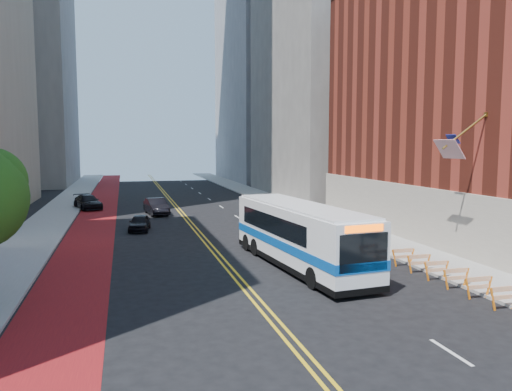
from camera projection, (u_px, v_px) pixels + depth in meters
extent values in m
plane|color=black|center=(294.00, 344.00, 17.20)|extent=(160.00, 160.00, 0.00)
cube|color=gray|center=(47.00, 223.00, 42.96)|extent=(4.00, 140.00, 0.15)
cube|color=gray|center=(309.00, 214.00, 49.10)|extent=(4.00, 140.00, 0.15)
cube|color=maroon|center=(95.00, 222.00, 43.97)|extent=(3.60, 140.00, 0.01)
cube|color=gold|center=(185.00, 219.00, 45.99)|extent=(0.14, 140.00, 0.01)
cube|color=gold|center=(189.00, 219.00, 46.08)|extent=(0.14, 140.00, 0.01)
cube|color=silver|center=(451.00, 352.00, 16.50)|extent=(0.14, 2.20, 0.01)
cube|color=silver|center=(346.00, 286.00, 24.19)|extent=(0.14, 2.20, 0.01)
cube|color=silver|center=(293.00, 252.00, 31.88)|extent=(0.14, 2.20, 0.01)
cube|color=silver|center=(260.00, 231.00, 39.57)|extent=(0.14, 2.20, 0.01)
cube|color=silver|center=(237.00, 217.00, 47.27)|extent=(0.14, 2.20, 0.01)
cube|color=silver|center=(221.00, 207.00, 54.96)|extent=(0.14, 2.20, 0.01)
cube|color=silver|center=(209.00, 199.00, 62.65)|extent=(0.14, 2.20, 0.01)
cube|color=silver|center=(200.00, 193.00, 70.34)|extent=(0.14, 2.20, 0.01)
cube|color=silver|center=(192.00, 188.00, 78.03)|extent=(0.14, 2.20, 0.01)
cube|color=silver|center=(186.00, 184.00, 85.72)|extent=(0.14, 2.20, 0.01)
cube|color=silver|center=(181.00, 181.00, 93.41)|extent=(0.14, 2.20, 0.01)
cube|color=silver|center=(176.00, 178.00, 101.10)|extent=(0.14, 2.20, 0.01)
cube|color=#9E9384|center=(439.00, 220.00, 32.12)|extent=(0.50, 36.00, 4.00)
cube|color=black|center=(509.00, 253.00, 26.47)|extent=(0.35, 2.80, 2.20)
cube|color=black|center=(430.00, 231.00, 33.20)|extent=(0.35, 2.80, 2.20)
cube|color=black|center=(379.00, 217.00, 39.93)|extent=(0.35, 2.80, 2.20)
cube|color=#A57F33|center=(487.00, 115.00, 27.61)|extent=(0.25, 0.25, 0.25)
cylinder|color=#A57F33|center=(466.00, 131.00, 27.36)|extent=(2.85, 0.12, 2.05)
cube|color=#B21419|center=(449.00, 149.00, 27.21)|extent=(0.75, 1.90, 1.05)
cube|color=navy|center=(453.00, 139.00, 27.72)|extent=(0.39, 0.85, 0.52)
cube|color=slate|center=(339.00, 47.00, 67.18)|extent=(18.00, 26.00, 40.00)
cube|color=gray|center=(279.00, 36.00, 95.52)|extent=(20.00, 28.00, 55.00)
cube|color=orange|center=(493.00, 299.00, 20.52)|extent=(0.32, 0.06, 0.99)
cube|color=orange|center=(505.00, 289.00, 20.62)|extent=(1.25, 0.05, 0.22)
cube|color=orange|center=(504.00, 297.00, 20.65)|extent=(1.25, 0.05, 0.18)
cube|color=orange|center=(468.00, 289.00, 22.01)|extent=(0.32, 0.06, 0.99)
cube|color=orange|center=(489.00, 287.00, 22.29)|extent=(0.32, 0.06, 0.99)
cube|color=orange|center=(479.00, 279.00, 22.11)|extent=(1.25, 0.05, 0.22)
cube|color=orange|center=(478.00, 287.00, 22.14)|extent=(1.25, 0.05, 0.18)
cube|color=orange|center=(446.00, 280.00, 23.50)|extent=(0.32, 0.06, 0.99)
cube|color=orange|center=(466.00, 278.00, 23.78)|extent=(0.32, 0.06, 0.99)
cube|color=orange|center=(456.00, 271.00, 23.60)|extent=(1.25, 0.05, 0.22)
cube|color=orange|center=(456.00, 278.00, 23.63)|extent=(1.25, 0.05, 0.18)
cube|color=orange|center=(427.00, 272.00, 24.99)|extent=(0.32, 0.06, 0.99)
cube|color=orange|center=(446.00, 270.00, 25.27)|extent=(0.32, 0.06, 0.99)
cube|color=orange|center=(437.00, 263.00, 25.09)|extent=(1.25, 0.05, 0.22)
cube|color=orange|center=(436.00, 270.00, 25.12)|extent=(1.25, 0.05, 0.18)
cube|color=orange|center=(410.00, 264.00, 26.48)|extent=(0.32, 0.06, 0.99)
cube|color=orange|center=(428.00, 263.00, 26.76)|extent=(0.32, 0.06, 0.99)
cube|color=orange|center=(419.00, 256.00, 26.58)|extent=(1.25, 0.05, 0.22)
cube|color=orange|center=(419.00, 263.00, 26.61)|extent=(1.25, 0.05, 0.18)
cube|color=orange|center=(394.00, 258.00, 27.97)|extent=(0.32, 0.06, 0.99)
cube|color=orange|center=(412.00, 257.00, 28.25)|extent=(0.32, 0.06, 0.99)
cube|color=orange|center=(403.00, 251.00, 28.07)|extent=(1.25, 0.05, 0.22)
cube|color=orange|center=(403.00, 257.00, 28.10)|extent=(1.25, 0.05, 0.18)
cube|color=white|center=(300.00, 234.00, 27.79)|extent=(4.07, 13.04, 3.04)
cube|color=#084AA4|center=(300.00, 242.00, 27.83)|extent=(4.12, 13.08, 0.48)
cube|color=black|center=(293.00, 222.00, 28.53)|extent=(3.73, 9.22, 1.01)
cube|color=black|center=(363.00, 253.00, 21.83)|extent=(2.44, 0.36, 1.71)
cube|color=black|center=(259.00, 211.00, 33.67)|extent=(2.22, 0.33, 1.07)
cube|color=#FF5905|center=(364.00, 228.00, 21.71)|extent=(1.94, 0.28, 0.32)
cube|color=white|center=(300.00, 206.00, 27.63)|extent=(3.87, 12.38, 0.13)
cube|color=black|center=(300.00, 260.00, 27.94)|extent=(4.10, 13.07, 0.32)
cylinder|color=black|center=(313.00, 278.00, 23.66)|extent=(0.43, 1.10, 1.07)
cylinder|color=black|center=(359.00, 273.00, 24.55)|extent=(0.43, 1.10, 1.07)
cylinder|color=black|center=(256.00, 247.00, 30.82)|extent=(0.43, 1.10, 1.07)
cylinder|color=black|center=(293.00, 244.00, 31.71)|extent=(0.43, 1.10, 1.07)
cylinder|color=black|center=(248.00, 242.00, 32.25)|extent=(0.43, 1.10, 1.07)
cylinder|color=black|center=(283.00, 240.00, 33.14)|extent=(0.43, 1.10, 1.07)
imported|color=black|center=(140.00, 223.00, 39.77)|extent=(2.03, 3.93, 1.28)
imported|color=black|center=(156.00, 206.00, 48.95)|extent=(2.40, 5.02, 1.59)
imported|color=black|center=(88.00, 202.00, 53.02)|extent=(3.60, 5.55, 1.50)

